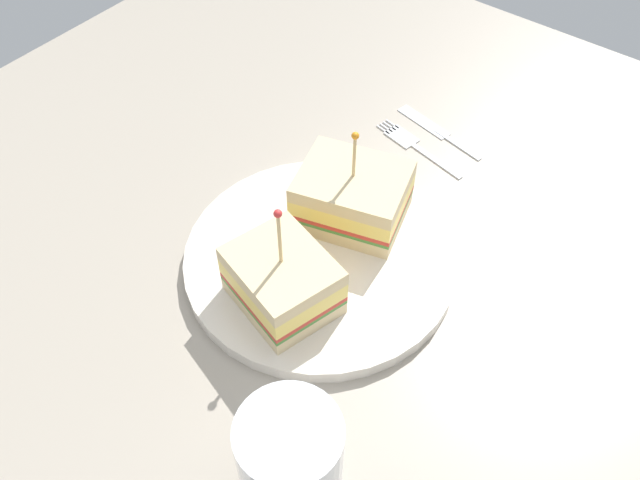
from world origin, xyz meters
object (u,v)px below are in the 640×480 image
object	(u,v)px
sandwich_half_front	(352,196)
sandwich_half_back	(282,281)
plate	(320,259)
knife	(435,129)
fork	(411,143)
drink_glass	(291,468)

from	to	relation	value
sandwich_half_front	sandwich_half_back	distance (cm)	11.86
plate	knife	distance (cm)	23.37
sandwich_half_front	knife	world-z (taller)	sandwich_half_front
sandwich_half_back	fork	bearing A→B (deg)	-83.12
knife	plate	bearing A→B (deg)	93.68
knife	drink_glass	bearing A→B (deg)	107.61
drink_glass	knife	world-z (taller)	drink_glass
plate	sandwich_half_back	distance (cm)	7.04
knife	fork	bearing A→B (deg)	75.56
sandwich_half_front	sandwich_half_back	world-z (taller)	sandwich_half_back
plate	fork	bearing A→B (deg)	-82.92
sandwich_half_front	drink_glass	size ratio (longest dim) A/B	1.13
drink_glass	knife	size ratio (longest dim) A/B	0.88
sandwich_half_front	knife	size ratio (longest dim) A/B	1.00
sandwich_half_back	drink_glass	distance (cm)	16.60
plate	fork	xyz separation A→B (cm)	(2.44, -19.66, -0.52)
plate	sandwich_half_front	world-z (taller)	sandwich_half_front
plate	sandwich_half_back	xyz separation A→B (cm)	(-0.67, 6.10, 3.45)
sandwich_half_back	knife	bearing A→B (deg)	-85.78
plate	knife	bearing A→B (deg)	-86.32
sandwich_half_front	fork	xyz separation A→B (cm)	(1.91, -13.97, -3.98)
drink_glass	fork	world-z (taller)	drink_glass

